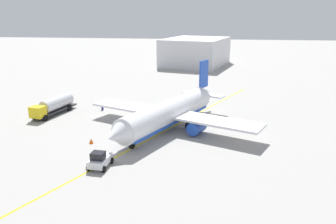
# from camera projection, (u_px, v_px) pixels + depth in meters

# --- Properties ---
(ground_plane) EXTENTS (400.00, 400.00, 0.00)m
(ground_plane) POSITION_uv_depth(u_px,v_px,m) (168.00, 129.00, 57.60)
(ground_plane) COLOR #9E9B96
(airplane) EXTENTS (29.64, 30.04, 9.94)m
(airplane) POSITION_uv_depth(u_px,v_px,m) (169.00, 113.00, 57.20)
(airplane) COLOR white
(airplane) RESTS_ON ground
(fuel_tanker) EXTENTS (11.33, 4.80, 3.15)m
(fuel_tanker) POSITION_uv_depth(u_px,v_px,m) (54.00, 105.00, 65.65)
(fuel_tanker) COLOR #2D2D33
(fuel_tanker) RESTS_ON ground
(pushback_tug) EXTENTS (3.75, 2.56, 2.20)m
(pushback_tug) POSITION_uv_depth(u_px,v_px,m) (100.00, 160.00, 43.23)
(pushback_tug) COLOR silver
(pushback_tug) RESTS_ON ground
(refueling_worker) EXTENTS (0.63, 0.59, 1.71)m
(refueling_worker) POSITION_uv_depth(u_px,v_px,m) (102.00, 106.00, 69.08)
(refueling_worker) COLOR navy
(refueling_worker) RESTS_ON ground
(safety_cone_nose) EXTENTS (0.67, 0.67, 0.75)m
(safety_cone_nose) POSITION_uv_depth(u_px,v_px,m) (91.00, 141.00, 51.33)
(safety_cone_nose) COLOR #F2590F
(safety_cone_nose) RESTS_ON ground
(distant_hangar) EXTENTS (29.97, 25.44, 9.69)m
(distant_hangar) POSITION_uv_depth(u_px,v_px,m) (196.00, 52.00, 125.84)
(distant_hangar) COLOR silver
(distant_hangar) RESTS_ON ground
(taxi_line_marking) EXTENTS (67.19, 29.85, 0.01)m
(taxi_line_marking) POSITION_uv_depth(u_px,v_px,m) (168.00, 129.00, 57.60)
(taxi_line_marking) COLOR yellow
(taxi_line_marking) RESTS_ON ground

